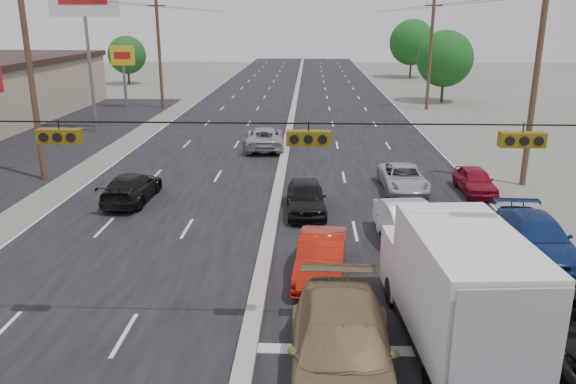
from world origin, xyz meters
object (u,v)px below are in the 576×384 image
Objects in this scene: queue_car_e at (475,181)px; tree_right_mid at (445,59)px; red_sedan at (321,257)px; pole_sign_billboard at (84,8)px; queue_car_c at (403,178)px; oncoming_far at (264,138)px; box_truck at (455,287)px; queue_car_d at (536,238)px; queue_car_b at (409,226)px; tree_left_far at (127,55)px; utility_pole_left_c at (159,53)px; tan_sedan at (342,350)px; utility_pole_right_c at (430,54)px; black_suv at (563,320)px; tree_right_far at (412,42)px; pole_sign_far at (123,61)px; utility_pole_left_b at (32,82)px; utility_pole_right_b at (535,84)px; queue_car_a at (306,198)px; oncoming_near at (132,188)px.

tree_right_mid is at bearing 79.16° from queue_car_e.
pole_sign_billboard is at bearing 129.70° from red_sedan.
oncoming_far is (-7.58, 9.03, 0.10)m from queue_car_c.
queue_car_d is (4.39, 5.96, -1.01)m from box_truck.
box_truck is 1.45× the size of queue_car_b.
pole_sign_billboard reaches higher than tree_left_far.
utility_pole_left_c is 44.58m from tan_sedan.
utility_pole_right_c is 40.56m from black_suv.
tree_right_far is 70.66m from black_suv.
red_sedan is (16.46, -24.19, -8.16)m from pole_sign_billboard.
pole_sign_far is 0.84× the size of tree_right_mid.
utility_pole_left_c reaches higher than tan_sedan.
utility_pole_left_c is at bearing 124.65° from queue_car_d.
utility_pole_left_b is at bearing 147.72° from red_sedan.
utility_pole_right_b reaches higher than queue_car_d.
tree_right_far is at bearing 83.49° from red_sedan.
tree_right_mid is at bearing 65.44° from queue_car_a.
pole_sign_billboard is 35.17m from box_truck.
tree_right_far is at bearing 87.71° from tree_right_mid.
tree_right_far is 64.74m from queue_car_d.
tree_right_mid reaches higher than box_truck.
utility_pole_right_b reaches higher than queue_car_a.
tree_left_far reaches higher than box_truck.
black_suv reaches higher than queue_car_c.
queue_car_a is at bearing 129.51° from queue_car_b.
tree_right_far is at bearing -114.51° from oncoming_far.
utility_pole_left_c is at bearing 123.59° from queue_car_c.
utility_pole_left_c is 35.36m from utility_pole_right_b.
tree_left_far reaches higher than oncoming_far.
utility_pole_left_c reaches higher than oncoming_far.
tree_right_mid reaches higher than queue_car_c.
queue_car_c is at bearing -168.52° from oncoming_near.
box_truck is at bearing -98.10° from queue_car_b.
utility_pole_right_b is at bearing 146.52° from oncoming_far.
red_sedan is 10.79m from queue_car_c.
red_sedan is (-3.25, 4.05, -1.04)m from box_truck.
oncoming_far is (5.30, 11.25, 0.06)m from oncoming_near.
pole_sign_billboard reaches higher than pole_sign_far.
pole_sign_far is at bearing 97.13° from pole_sign_billboard.
pole_sign_far is 1.00× the size of tan_sedan.
tree_right_far reaches higher than red_sedan.
tree_left_far reaches higher than pole_sign_far.
box_truck is (27.21, -60.25, -1.98)m from tree_left_far.
pole_sign_billboard is (-27.00, -12.00, 3.76)m from utility_pole_right_c.
utility_pole_left_b is at bearing -29.25° from oncoming_near.
queue_car_e is at bearing -46.09° from pole_sign_far.
oncoming_near is (-16.30, -1.89, 0.03)m from queue_car_e.
tan_sedan is (-2.89, -1.58, -0.87)m from box_truck.
queue_car_b is 4.42m from queue_car_d.
queue_car_b is (19.77, -21.41, -8.09)m from pole_sign_billboard.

